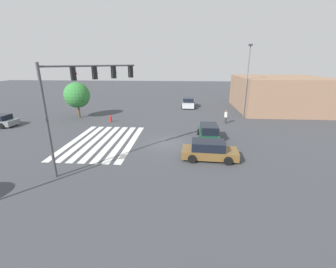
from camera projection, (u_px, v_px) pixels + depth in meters
name	position (u px, v px, depth m)	size (l,w,h in m)	color
ground_plane	(168.00, 143.00, 21.43)	(140.80, 140.80, 0.00)	#3D3F44
crosswalk_markings	(103.00, 141.00, 21.86)	(10.00, 6.30, 0.01)	silver
traffic_signal_mast	(82.00, 90.00, 14.95)	(4.79, 4.79, 7.40)	#47474C
car_0	(209.00, 150.00, 17.76)	(2.33, 4.46, 1.49)	brown
car_2	(209.00, 132.00, 22.25)	(4.28, 2.04, 1.54)	#144728
car_3	(188.00, 103.00, 38.02)	(4.85, 2.31, 1.58)	silver
corner_building	(280.00, 94.00, 35.36)	(12.89, 12.89, 5.15)	#937056
pedestrian	(226.00, 116.00, 27.84)	(0.40, 0.42, 1.66)	#38383D
street_light_pole_b	(247.00, 76.00, 30.01)	(0.80, 0.36, 9.54)	slate
tree_corner_a	(77.00, 95.00, 30.14)	(3.39, 3.39, 4.80)	brown
fire_hydrant	(111.00, 119.00, 28.71)	(0.22, 0.22, 0.86)	red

